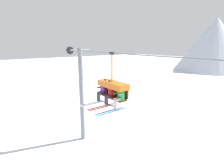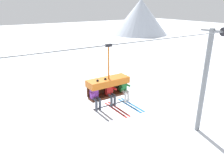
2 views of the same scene
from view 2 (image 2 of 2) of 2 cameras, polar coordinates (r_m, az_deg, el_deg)
ground_plane at (r=14.01m, az=2.41°, el=-20.31°), size 200.00×200.00×0.00m
mountain_peak_central at (r=70.01m, az=7.45°, el=16.97°), size 16.79×16.79×10.49m
lift_tower_far at (r=16.71m, az=23.05°, el=0.91°), size 0.36×1.88×7.74m
lift_cable at (r=10.34m, az=7.08°, el=10.90°), size 15.66×0.05×0.05m
chairlift_chair at (r=9.89m, az=-1.08°, el=-0.06°), size 1.96×0.74×2.71m
skier_purple at (r=9.47m, az=-4.32°, el=-2.93°), size 0.48×1.70×1.34m
skier_red at (r=9.83m, az=-0.42°, el=-1.97°), size 0.48×1.70×1.34m
skier_green at (r=10.24m, az=3.26°, el=-1.19°), size 0.46×1.70×1.23m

